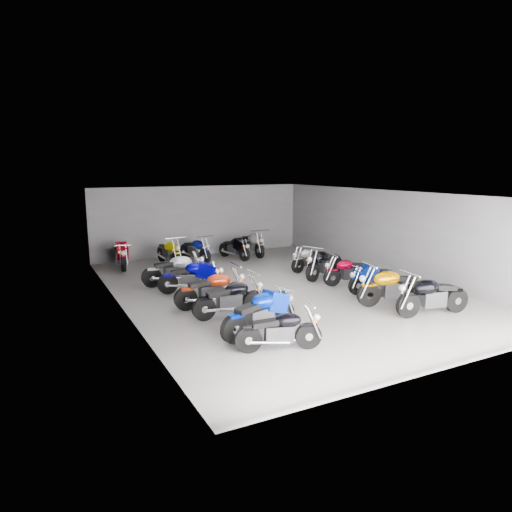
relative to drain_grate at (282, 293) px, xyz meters
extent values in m
plane|color=gray|center=(0.00, 0.50, -0.01)|extent=(14.00, 14.00, 0.00)
cube|color=slate|center=(0.00, 7.50, 1.59)|extent=(10.00, 0.10, 3.20)
cube|color=slate|center=(-5.00, 0.50, 1.59)|extent=(0.10, 14.00, 3.20)
cube|color=slate|center=(5.00, 0.50, 1.59)|extent=(0.10, 14.00, 3.20)
cube|color=black|center=(0.00, 0.50, 3.21)|extent=(10.00, 14.00, 0.04)
cube|color=black|center=(0.00, 0.00, 0.00)|extent=(0.32, 0.32, 0.01)
cylinder|color=black|center=(-1.85, -4.31, 0.30)|extent=(0.61, 0.30, 0.60)
cylinder|color=black|center=(-3.15, -3.90, 0.30)|extent=(0.62, 0.32, 0.60)
cube|color=#2D2D30|center=(-2.50, -4.10, 0.39)|extent=(0.67, 0.46, 0.38)
ellipsoid|color=black|center=(-2.30, -4.17, 0.69)|extent=(0.73, 0.55, 0.34)
cube|color=black|center=(-2.79, -4.01, 0.65)|extent=(0.63, 0.43, 0.17)
cylinder|color=black|center=(-1.67, -2.88, 0.34)|extent=(0.71, 0.30, 0.70)
cylinder|color=black|center=(-3.21, -3.25, 0.34)|extent=(0.72, 0.32, 0.70)
cube|color=#2D2D30|center=(-2.44, -3.06, 0.45)|extent=(0.76, 0.48, 0.44)
ellipsoid|color=#011F9D|center=(-2.21, -3.01, 0.80)|extent=(0.82, 0.60, 0.39)
cube|color=black|center=(-2.78, -3.15, 0.76)|extent=(0.72, 0.45, 0.20)
cylinder|color=black|center=(-1.79, -1.43, 0.32)|extent=(0.65, 0.14, 0.65)
cylinder|color=black|center=(-3.25, -1.41, 0.32)|extent=(0.65, 0.16, 0.65)
cube|color=#2D2D30|center=(-2.52, -1.42, 0.42)|extent=(0.66, 0.31, 0.40)
ellipsoid|color=black|center=(-2.30, -1.43, 0.74)|extent=(0.69, 0.41, 0.36)
cube|color=black|center=(-2.84, -1.42, 0.70)|extent=(0.62, 0.29, 0.18)
cylinder|color=black|center=(-1.88, -0.43, 0.33)|extent=(0.68, 0.18, 0.67)
cylinder|color=black|center=(-3.40, -0.34, 0.33)|extent=(0.68, 0.20, 0.67)
cube|color=#2D2D30|center=(-2.64, -0.38, 0.44)|extent=(0.70, 0.36, 0.42)
ellipsoid|color=maroon|center=(-2.41, -0.39, 0.77)|extent=(0.74, 0.46, 0.38)
cube|color=black|center=(-2.98, -0.36, 0.73)|extent=(0.66, 0.33, 0.19)
cylinder|color=black|center=(-1.93, 1.10, 0.33)|extent=(0.68, 0.35, 0.67)
cylinder|color=black|center=(-3.36, 1.59, 0.33)|extent=(0.68, 0.36, 0.67)
cube|color=#2D2D30|center=(-2.65, 1.35, 0.43)|extent=(0.74, 0.52, 0.42)
ellipsoid|color=#040092|center=(-2.43, 1.27, 0.77)|extent=(0.81, 0.63, 0.38)
cube|color=black|center=(-2.96, 1.46, 0.72)|extent=(0.70, 0.48, 0.19)
cylinder|color=black|center=(-2.06, 2.53, 0.34)|extent=(0.70, 0.19, 0.69)
cylinder|color=black|center=(-3.62, 2.64, 0.34)|extent=(0.70, 0.21, 0.69)
cube|color=#2D2D30|center=(-2.84, 2.58, 0.45)|extent=(0.72, 0.37, 0.43)
ellipsoid|color=silver|center=(-2.60, 2.57, 0.79)|extent=(0.76, 0.48, 0.39)
cube|color=black|center=(-3.18, 2.61, 0.75)|extent=(0.68, 0.35, 0.20)
cylinder|color=black|center=(1.77, -3.73, 0.34)|extent=(0.71, 0.25, 0.70)
cylinder|color=black|center=(3.34, -3.99, 0.34)|extent=(0.72, 0.28, 0.70)
cube|color=#2D2D30|center=(2.56, -3.86, 0.45)|extent=(0.75, 0.44, 0.44)
ellipsoid|color=black|center=(2.32, -3.82, 0.80)|extent=(0.81, 0.55, 0.39)
cube|color=black|center=(2.90, -3.92, 0.76)|extent=(0.71, 0.41, 0.20)
cylinder|color=black|center=(1.50, -2.46, 0.35)|extent=(0.72, 0.32, 0.71)
cylinder|color=black|center=(3.05, -2.86, 0.35)|extent=(0.73, 0.34, 0.71)
cube|color=#2D2D30|center=(2.28, -2.66, 0.46)|extent=(0.78, 0.50, 0.44)
ellipsoid|color=#C17700|center=(2.04, -2.60, 0.81)|extent=(0.84, 0.62, 0.40)
cube|color=black|center=(2.62, -2.75, 0.77)|extent=(0.73, 0.47, 0.20)
cylinder|color=black|center=(2.02, -1.30, 0.30)|extent=(0.62, 0.15, 0.62)
cylinder|color=black|center=(3.42, -1.37, 0.30)|extent=(0.62, 0.17, 0.62)
cube|color=#2D2D30|center=(2.72, -1.33, 0.40)|extent=(0.64, 0.32, 0.38)
ellipsoid|color=navy|center=(2.51, -1.32, 0.71)|extent=(0.67, 0.42, 0.35)
cube|color=black|center=(3.03, -1.35, 0.67)|extent=(0.60, 0.30, 0.18)
cylinder|color=black|center=(1.95, -0.06, 0.30)|extent=(0.63, 0.22, 0.62)
cylinder|color=black|center=(3.34, -0.27, 0.30)|extent=(0.64, 0.24, 0.62)
cube|color=#2D2D30|center=(2.64, -0.17, 0.40)|extent=(0.67, 0.38, 0.39)
ellipsoid|color=maroon|center=(2.43, -0.14, 0.71)|extent=(0.71, 0.48, 0.35)
cube|color=black|center=(2.95, -0.21, 0.67)|extent=(0.63, 0.36, 0.18)
cylinder|color=black|center=(1.73, 0.79, 0.34)|extent=(0.70, 0.40, 0.70)
cylinder|color=black|center=(3.19, 1.40, 0.34)|extent=(0.71, 0.42, 0.70)
cube|color=#2D2D30|center=(2.46, 1.10, 0.45)|extent=(0.78, 0.58, 0.44)
ellipsoid|color=black|center=(2.24, 1.01, 0.80)|extent=(0.85, 0.69, 0.39)
cube|color=black|center=(2.78, 1.23, 0.76)|extent=(0.73, 0.54, 0.20)
cylinder|color=black|center=(1.98, 2.20, 0.30)|extent=(0.62, 0.28, 0.61)
cylinder|color=black|center=(3.32, 2.55, 0.30)|extent=(0.62, 0.30, 0.61)
cube|color=#2D2D30|center=(2.65, 2.38, 0.39)|extent=(0.67, 0.44, 0.38)
ellipsoid|color=silver|center=(2.45, 2.32, 0.70)|extent=(0.72, 0.54, 0.34)
cube|color=black|center=(2.94, 2.45, 0.66)|extent=(0.63, 0.41, 0.17)
cylinder|color=black|center=(-3.99, 5.51, 0.35)|extent=(0.21, 0.73, 0.72)
cylinder|color=black|center=(-3.86, 7.13, 0.35)|extent=(0.23, 0.73, 0.72)
cube|color=#2D2D30|center=(-3.93, 6.32, 0.47)|extent=(0.40, 0.76, 0.45)
ellipsoid|color=#930112|center=(-3.95, 6.07, 0.83)|extent=(0.51, 0.80, 0.40)
cube|color=black|center=(-3.90, 6.68, 0.78)|extent=(0.37, 0.71, 0.20)
cylinder|color=black|center=(-1.96, 5.16, 0.35)|extent=(0.21, 0.71, 0.70)
cylinder|color=black|center=(-2.11, 6.75, 0.35)|extent=(0.23, 0.71, 0.70)
cube|color=#2D2D30|center=(-2.03, 5.96, 0.45)|extent=(0.39, 0.74, 0.44)
ellipsoid|color=#CCD004|center=(-2.01, 5.72, 0.81)|extent=(0.51, 0.78, 0.39)
cube|color=black|center=(-2.07, 6.31, 0.76)|extent=(0.37, 0.69, 0.20)
cylinder|color=black|center=(-0.60, 5.46, 0.32)|extent=(0.30, 0.67, 0.66)
cylinder|color=black|center=(-0.99, 6.90, 0.32)|extent=(0.32, 0.67, 0.66)
cube|color=#2D2D30|center=(-0.80, 6.18, 0.43)|extent=(0.47, 0.73, 0.41)
ellipsoid|color=navy|center=(-0.74, 5.96, 0.75)|extent=(0.58, 0.78, 0.37)
cube|color=black|center=(-0.89, 6.50, 0.71)|extent=(0.44, 0.68, 0.19)
cylinder|color=black|center=(1.11, 5.14, 0.31)|extent=(0.28, 0.64, 0.63)
cylinder|color=black|center=(0.76, 6.53, 0.31)|extent=(0.30, 0.65, 0.63)
cube|color=#2D2D30|center=(0.93, 5.84, 0.41)|extent=(0.45, 0.70, 0.40)
ellipsoid|color=black|center=(0.99, 5.63, 0.73)|extent=(0.55, 0.75, 0.36)
cube|color=black|center=(0.85, 6.14, 0.69)|extent=(0.42, 0.65, 0.18)
cylinder|color=black|center=(2.01, 5.45, 0.35)|extent=(0.15, 0.71, 0.71)
cylinder|color=black|center=(2.02, 7.06, 0.35)|extent=(0.17, 0.71, 0.71)
cube|color=#2D2D30|center=(2.02, 6.26, 0.46)|extent=(0.34, 0.72, 0.44)
ellipsoid|color=#ABABB2|center=(2.02, 6.01, 0.82)|extent=(0.45, 0.76, 0.40)
cube|color=black|center=(2.02, 6.61, 0.77)|extent=(0.32, 0.68, 0.20)
camera|label=1|loc=(-7.34, -12.44, 4.03)|focal=32.00mm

